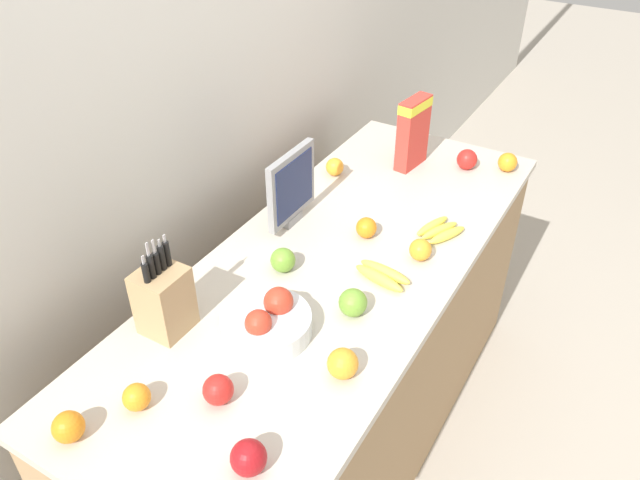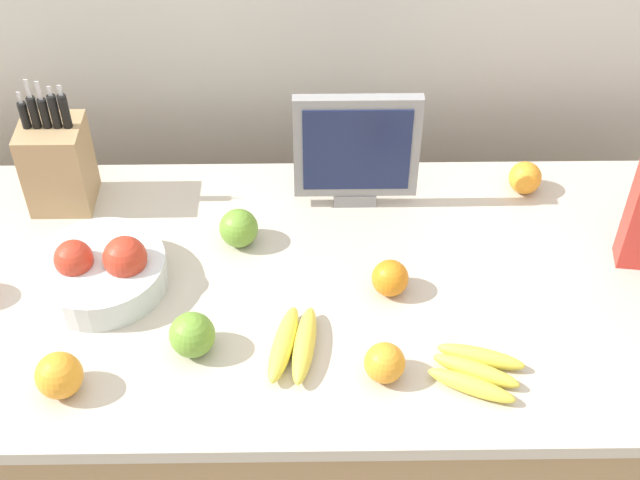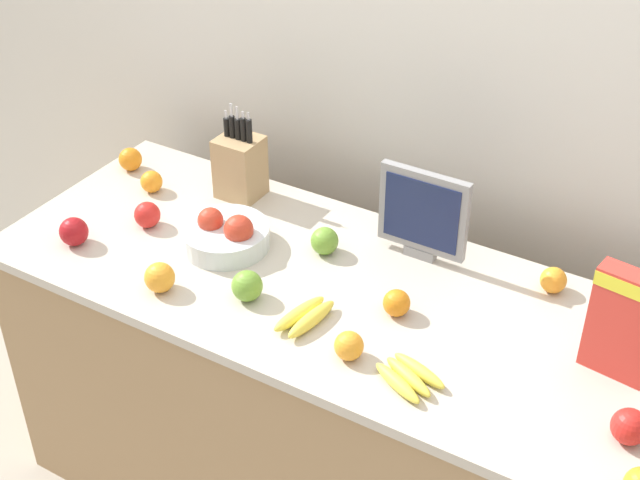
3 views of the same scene
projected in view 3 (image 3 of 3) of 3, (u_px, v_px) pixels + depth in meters
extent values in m
cube|color=silver|center=(448.00, 68.00, 2.54)|extent=(9.00, 0.06, 2.60)
cube|color=tan|center=(342.00, 414.00, 2.61)|extent=(1.95, 0.72, 0.86)
cube|color=beige|center=(344.00, 294.00, 2.36)|extent=(1.98, 0.75, 0.03)
cube|color=tan|center=(240.00, 167.00, 2.69)|extent=(0.13, 0.12, 0.19)
cylinder|color=black|center=(227.00, 127.00, 2.64)|extent=(0.02, 0.02, 0.06)
cube|color=silver|center=(226.00, 115.00, 2.61)|extent=(0.01, 0.00, 0.03)
cylinder|color=black|center=(232.00, 127.00, 2.62)|extent=(0.02, 0.02, 0.07)
cube|color=silver|center=(231.00, 110.00, 2.59)|extent=(0.01, 0.00, 0.04)
cylinder|color=black|center=(238.00, 129.00, 2.62)|extent=(0.02, 0.02, 0.06)
cube|color=silver|center=(237.00, 113.00, 2.59)|extent=(0.01, 0.00, 0.04)
cylinder|color=black|center=(243.00, 130.00, 2.61)|extent=(0.02, 0.02, 0.07)
cube|color=silver|center=(243.00, 115.00, 2.58)|extent=(0.01, 0.00, 0.02)
cylinder|color=black|center=(249.00, 131.00, 2.60)|extent=(0.02, 0.02, 0.07)
cube|color=silver|center=(248.00, 116.00, 2.57)|extent=(0.01, 0.00, 0.02)
cube|color=gray|center=(420.00, 252.00, 2.47)|extent=(0.09, 0.03, 0.03)
cube|color=gray|center=(423.00, 211.00, 2.39)|extent=(0.26, 0.02, 0.24)
cube|color=#19234C|center=(421.00, 214.00, 2.38)|extent=(0.22, 0.00, 0.20)
cube|color=red|center=(623.00, 324.00, 2.02)|extent=(0.16, 0.08, 0.28)
cube|color=yellow|center=(634.00, 284.00, 1.95)|extent=(0.17, 0.08, 0.04)
cylinder|color=silver|center=(225.00, 237.00, 2.50)|extent=(0.25, 0.25, 0.06)
sphere|color=red|center=(240.00, 229.00, 2.45)|extent=(0.08, 0.08, 0.08)
sphere|color=red|center=(212.00, 219.00, 2.49)|extent=(0.07, 0.07, 0.07)
ellipsoid|color=yellow|center=(419.00, 371.00, 2.07)|extent=(0.16, 0.08, 0.03)
ellipsoid|color=yellow|center=(408.00, 377.00, 2.05)|extent=(0.16, 0.10, 0.03)
ellipsoid|color=yellow|center=(397.00, 383.00, 2.04)|extent=(0.16, 0.10, 0.03)
ellipsoid|color=yellow|center=(312.00, 319.00, 2.22)|extent=(0.06, 0.18, 0.04)
ellipsoid|color=yellow|center=(299.00, 314.00, 2.24)|extent=(0.07, 0.18, 0.04)
sphere|color=#A31419|center=(74.00, 232.00, 2.50)|extent=(0.08, 0.08, 0.08)
sphere|color=#6B9E33|center=(247.00, 286.00, 2.30)|extent=(0.08, 0.08, 0.08)
sphere|color=#6B9E33|center=(325.00, 241.00, 2.47)|extent=(0.08, 0.08, 0.08)
sphere|color=red|center=(147.00, 215.00, 2.58)|extent=(0.08, 0.08, 0.08)
sphere|color=red|center=(629.00, 427.00, 1.89)|extent=(0.08, 0.08, 0.08)
sphere|color=orange|center=(349.00, 346.00, 2.11)|extent=(0.07, 0.07, 0.07)
sphere|color=orange|center=(397.00, 303.00, 2.25)|extent=(0.07, 0.07, 0.07)
sphere|color=orange|center=(151.00, 182.00, 2.74)|extent=(0.07, 0.07, 0.07)
sphere|color=orange|center=(553.00, 280.00, 2.33)|extent=(0.07, 0.07, 0.07)
sphere|color=orange|center=(130.00, 159.00, 2.85)|extent=(0.07, 0.07, 0.07)
sphere|color=orange|center=(160.00, 277.00, 2.33)|extent=(0.08, 0.08, 0.08)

